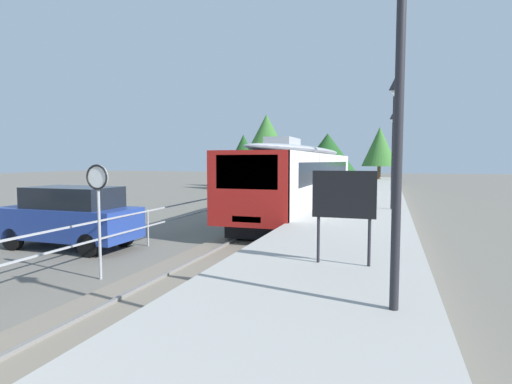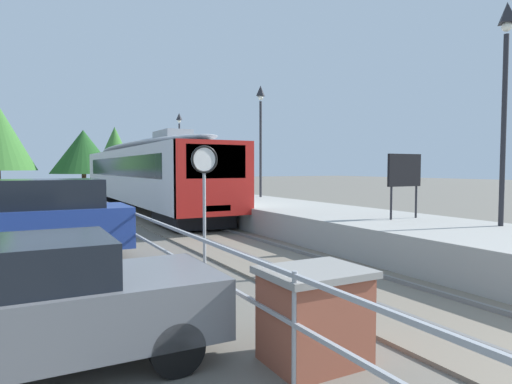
% 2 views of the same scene
% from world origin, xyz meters
% --- Properties ---
extents(ground_plane, '(160.00, 160.00, 0.00)m').
position_xyz_m(ground_plane, '(-3.00, 22.00, 0.00)').
color(ground_plane, '#6B665B').
extents(track_rails, '(3.20, 60.00, 0.14)m').
position_xyz_m(track_rails, '(0.00, 22.00, 0.03)').
color(track_rails, slate).
rests_on(track_rails, ground).
extents(commuter_train, '(2.82, 18.83, 3.74)m').
position_xyz_m(commuter_train, '(0.00, 21.99, 2.14)').
color(commuter_train, silver).
rests_on(commuter_train, track_rails).
extents(station_platform, '(3.90, 60.00, 0.90)m').
position_xyz_m(station_platform, '(3.25, 22.00, 0.45)').
color(station_platform, '#A8A59E').
rests_on(station_platform, ground).
extents(platform_lamp_near_end, '(0.34, 0.34, 5.35)m').
position_xyz_m(platform_lamp_near_end, '(4.55, 5.79, 4.62)').
color(platform_lamp_near_end, '#232328').
rests_on(platform_lamp_near_end, station_platform).
extents(platform_lamp_mid_platform, '(0.34, 0.34, 5.35)m').
position_xyz_m(platform_lamp_mid_platform, '(4.55, 17.89, 4.62)').
color(platform_lamp_mid_platform, '#232328').
rests_on(platform_lamp_mid_platform, station_platform).
extents(platform_lamp_far_end, '(0.34, 0.34, 5.35)m').
position_xyz_m(platform_lamp_far_end, '(4.55, 29.98, 4.62)').
color(platform_lamp_far_end, '#232328').
rests_on(platform_lamp_far_end, station_platform).
extents(platform_notice_board, '(1.20, 0.08, 1.80)m').
position_xyz_m(platform_notice_board, '(3.63, 8.02, 2.19)').
color(platform_notice_board, '#232328').
rests_on(platform_notice_board, station_platform).
extents(speed_limit_sign, '(0.61, 0.10, 2.81)m').
position_xyz_m(speed_limit_sign, '(-2.21, 8.24, 2.12)').
color(speed_limit_sign, '#9EA0A5').
rests_on(speed_limit_sign, ground).
extents(carpark_fence, '(0.06, 36.06, 1.25)m').
position_xyz_m(carpark_fence, '(-3.30, 12.00, 0.91)').
color(carpark_fence, '#9EA0A5').
rests_on(carpark_fence, ground).
extents(parked_suv_blue, '(4.62, 1.95, 2.04)m').
position_xyz_m(parked_suv_blue, '(-5.55, 10.92, 1.06)').
color(parked_suv_blue, navy).
rests_on(parked_suv_blue, ground).
extents(tree_behind_carpark, '(5.26, 5.26, 5.40)m').
position_xyz_m(tree_behind_carpark, '(-1.03, 37.63, 3.61)').
color(tree_behind_carpark, brown).
rests_on(tree_behind_carpark, ground).
extents(tree_behind_station_far, '(5.59, 5.59, 7.41)m').
position_xyz_m(tree_behind_station_far, '(-7.13, 38.56, 4.76)').
color(tree_behind_station_far, brown).
rests_on(tree_behind_station_far, ground).
extents(tree_distant_left, '(3.87, 3.87, 5.83)m').
position_xyz_m(tree_distant_left, '(-11.28, 43.41, 3.88)').
color(tree_distant_left, brown).
rests_on(tree_distant_left, ground).
extents(tree_distant_centre, '(3.82, 3.82, 6.60)m').
position_xyz_m(tree_distant_centre, '(3.24, 47.06, 4.45)').
color(tree_distant_centre, brown).
rests_on(tree_distant_centre, ground).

